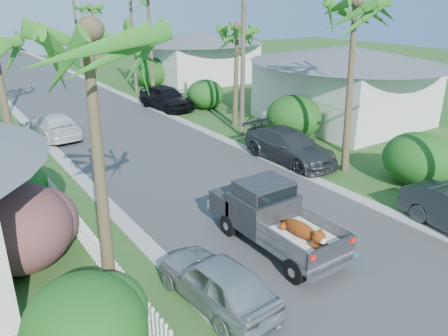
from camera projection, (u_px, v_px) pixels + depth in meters
ground at (353, 275)px, 12.83m from camera, size 120.00×120.00×0.00m
road at (83, 109)px, 32.01m from camera, size 8.00×100.00×0.02m
curb_left at (20, 117)px, 29.73m from camera, size 0.60×100.00×0.06m
curb_right at (137, 101)px, 34.27m from camera, size 0.60×100.00×0.06m
pickup_truck at (269, 214)px, 14.31m from camera, size 1.98×5.12×2.06m
parked_car_rm at (289, 146)px, 21.54m from camera, size 2.28×5.36×1.54m
parked_car_rf at (166, 98)px, 31.58m from camera, size 2.49×5.19×1.71m
parked_car_ln at (217, 281)px, 11.47m from camera, size 1.90×4.04×1.34m
parked_car_lf at (53, 126)px, 25.17m from camera, size 2.44×5.04×1.42m
palm_l_a at (84, 32)px, 9.33m from camera, size 4.40×4.40×8.20m
palm_r_a at (359, 3)px, 18.05m from camera, size 4.40×4.40×8.70m
palm_r_b at (237, 28)px, 25.65m from camera, size 4.40×4.40×7.20m
palm_r_d at (92, 7)px, 44.49m from camera, size 4.40×4.40×8.00m
shrub_l_a at (85, 328)px, 9.24m from camera, size 2.60×2.86×2.20m
shrub_l_b at (20, 228)px, 12.85m from camera, size 3.00×3.30×2.60m
shrub_l_c at (10, 188)px, 16.23m from camera, size 2.40×2.64×2.00m
shrub_r_a at (419, 159)px, 18.72m from camera, size 2.80×3.08×2.30m
shrub_r_b at (294, 117)px, 24.93m from camera, size 3.00×3.30×2.50m
shrub_r_c at (205, 94)px, 31.75m from camera, size 2.60×2.86×2.10m
shrub_r_d at (151, 72)px, 39.59m from camera, size 3.20×3.52×2.60m
picket_fence at (89, 241)px, 13.70m from camera, size 0.10×11.00×1.00m
house_right_near at (344, 87)px, 28.08m from camera, size 8.00×9.00×4.80m
house_right_far at (198, 59)px, 41.93m from camera, size 9.00×8.00×4.60m
utility_pole_b at (243, 56)px, 24.08m from camera, size 1.60×0.26×9.00m
utility_pole_c at (133, 37)px, 35.59m from camera, size 1.60×0.26×9.00m
utility_pole_d at (76, 27)px, 47.09m from camera, size 1.60×0.26×9.00m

